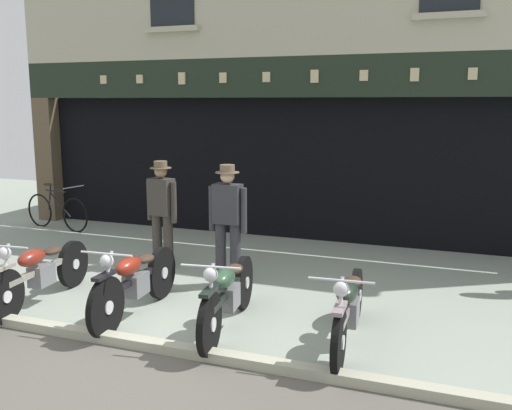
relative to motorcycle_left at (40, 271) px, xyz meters
The scene contains 11 objects.
ground 2.66m from the motorcycle_left, 42.36° to the right, with size 23.34×22.00×0.18m.
shop_facade 6.66m from the motorcycle_left, 72.82° to the left, with size 11.64×4.42×5.95m.
motorcycle_left is the anchor object (origin of this frame).
motorcycle_center_left 1.35m from the motorcycle_left, ahead, with size 0.62×2.01×0.93m.
motorcycle_center 2.54m from the motorcycle_left, ahead, with size 0.62×2.03×0.93m.
motorcycle_center_right 3.88m from the motorcycle_left, ahead, with size 0.62×1.99×0.91m.
salesman_left 2.19m from the motorcycle_left, 74.55° to the left, with size 0.55×0.33×1.64m.
shopkeeper_center 2.50m from the motorcycle_left, 38.69° to the left, with size 0.56×0.33×1.69m.
advert_board_near 4.78m from the motorcycle_left, 91.26° to the left, with size 0.72×0.03×1.07m.
advert_board_far 4.92m from the motorcycle_left, 102.73° to the left, with size 0.66×0.03×1.08m.
leaning_bicycle 4.54m from the motorcycle_left, 127.15° to the left, with size 1.70×0.50×0.94m.
Camera 1 is at (3.04, -4.74, 2.52)m, focal length 40.19 mm.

